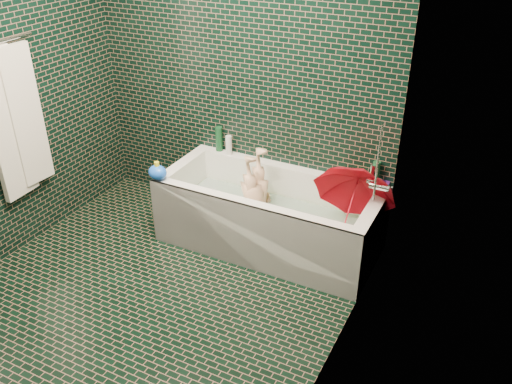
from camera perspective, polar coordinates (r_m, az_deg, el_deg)
The scene contains 19 objects.
floor at distance 3.92m, azimuth -11.36°, elevation -11.23°, with size 2.80×2.80×0.00m, color black.
wall_back at distance 4.35m, azimuth -1.68°, elevation 12.47°, with size 2.80×2.80×0.00m, color black.
wall_right at distance 2.68m, azimuth 8.65°, elevation 0.76°, with size 2.80×2.80×0.00m, color black.
bathtub at distance 4.28m, azimuth 1.33°, elevation -3.19°, with size 1.70×0.75×0.55m.
bath_mat at distance 4.32m, azimuth 1.43°, elevation -3.69°, with size 1.35×0.47×0.01m, color #41D32A.
water at distance 4.25m, azimuth 1.45°, elevation -2.07°, with size 1.48×0.53×0.00m, color silver.
towel at distance 4.34m, azimuth -24.03°, elevation 6.76°, with size 0.08×0.44×1.12m.
faucet at distance 3.78m, azimuth 12.69°, elevation 1.12°, with size 0.18×0.19×0.55m.
child at distance 4.29m, azimuth 0.06°, elevation -1.54°, with size 0.34×0.22×0.92m, color #E4B38E.
umbrella at distance 3.90m, azimuth 9.96°, elevation -1.20°, with size 0.57×0.57×0.50m, color red.
soap_bottle_a at distance 4.17m, azimuth 12.78°, elevation 0.49°, with size 0.10×0.10×0.26m, color white.
soap_bottle_b at distance 4.15m, azimuth 13.18°, elevation 0.31°, with size 0.08×0.08×0.18m, color #4B1E72.
soap_bottle_c at distance 4.21m, azimuth 10.89°, elevation 0.99°, with size 0.12×0.12×0.16m, color #134322.
bottle_right_tall at distance 4.14m, azimuth 12.47°, elevation 1.86°, with size 0.06×0.06×0.20m, color #134322.
bottle_right_pump at distance 4.12m, azimuth 12.20°, elevation 1.64°, with size 0.05×0.05×0.19m, color silver.
bottle_left_tall at distance 4.62m, azimuth -3.91°, elevation 5.60°, with size 0.06×0.06×0.21m, color #134322.
bottle_left_short at distance 4.55m, azimuth -2.89°, elevation 4.94°, with size 0.05×0.05×0.17m, color white.
rubber_duck at distance 4.19m, azimuth 10.51°, elevation 1.47°, with size 0.11×0.09×0.09m.
bath_toy at distance 4.22m, azimuth -10.32°, elevation 2.08°, with size 0.18×0.17×0.15m.
Camera 1 is at (1.99, -2.25, 2.52)m, focal length 38.00 mm.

